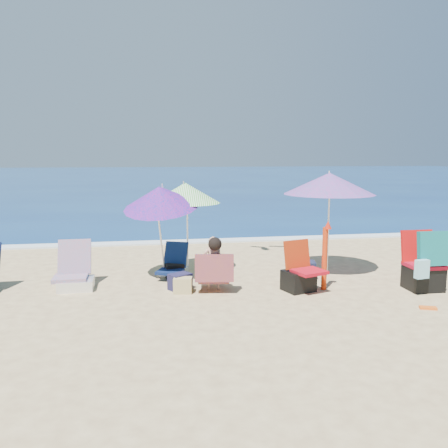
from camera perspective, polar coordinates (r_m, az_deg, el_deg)
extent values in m
plane|color=#D8BC84|center=(7.48, 3.59, -9.44)|extent=(120.00, 120.00, 0.00)
cube|color=navy|center=(52.00, -7.81, 5.89)|extent=(120.00, 80.00, 0.12)
cube|color=white|center=(12.35, -1.79, -2.13)|extent=(120.00, 0.50, 0.04)
cylinder|color=white|center=(9.11, 12.88, -0.41)|extent=(0.04, 0.04, 1.85)
cone|color=#EB1F96|center=(9.05, 13.00, 4.94)|extent=(1.93, 1.93, 0.42)
cylinder|color=white|center=(9.07, 12.99, 6.12)|extent=(0.03, 0.03, 0.11)
cylinder|color=white|center=(9.01, -4.58, -0.92)|extent=(0.04, 0.04, 1.66)
cone|color=green|center=(8.89, -4.85, 3.89)|extent=(1.59, 1.59, 0.39)
cylinder|color=silver|center=(8.85, -5.07, 5.00)|extent=(0.03, 0.03, 0.10)
cylinder|color=white|center=(8.58, -7.90, -1.65)|extent=(0.19, 0.40, 1.56)
cone|color=#A81886|center=(8.46, -7.97, 3.37)|extent=(1.83, 1.86, 0.72)
cylinder|color=white|center=(8.59, -7.70, 4.64)|extent=(0.04, 0.06, 0.11)
cylinder|color=red|center=(8.07, 12.43, -4.26)|extent=(0.12, 0.12, 1.09)
cone|color=red|center=(7.96, 12.84, -0.11)|extent=(0.17, 0.17, 0.14)
cube|color=#0B1A41|center=(8.62, -6.78, -5.93)|extent=(0.57, 0.54, 0.05)
cube|color=#0D214B|center=(8.94, -6.03, -3.79)|extent=(0.51, 0.41, 0.48)
cube|color=silver|center=(8.99, -6.26, -5.91)|extent=(0.59, 0.56, 0.14)
cube|color=#E15A4F|center=(8.42, -18.61, -6.38)|extent=(0.58, 0.51, 0.07)
cube|color=#CB4750|center=(8.62, -18.14, -3.91)|extent=(0.58, 0.34, 0.61)
cube|color=white|center=(8.42, -17.96, -7.14)|extent=(0.60, 0.53, 0.18)
cube|color=#B40C1A|center=(7.86, 10.59, -5.87)|extent=(0.61, 0.58, 0.05)
cube|color=#A0290B|center=(8.01, 9.08, -3.74)|extent=(0.51, 0.29, 0.50)
cube|color=black|center=(8.01, 9.26, -7.00)|extent=(0.59, 0.55, 0.35)
cube|color=#AC0C23|center=(8.62, 23.71, -4.74)|extent=(0.58, 0.52, 0.06)
cube|color=red|center=(8.77, 22.93, -2.55)|extent=(0.58, 0.17, 0.58)
cube|color=black|center=(8.68, 23.57, -6.20)|extent=(0.56, 0.50, 0.41)
cube|color=#0A8167|center=(8.37, 24.61, -2.79)|extent=(0.52, 0.19, 0.59)
cube|color=#8ED4E3|center=(8.19, 23.46, -5.18)|extent=(0.24, 0.14, 0.31)
imported|color=tan|center=(7.90, -1.38, -4.91)|extent=(0.37, 0.27, 0.94)
cube|color=#311071|center=(7.98, -1.31, -6.86)|extent=(0.58, 0.53, 0.06)
cube|color=#330E64|center=(7.70, -1.22, -5.50)|extent=(0.67, 0.32, 0.48)
sphere|color=black|center=(7.68, -1.14, -2.50)|extent=(0.23, 0.23, 0.23)
cube|color=#1C1A3A|center=(8.02, -5.51, -7.16)|extent=(0.44, 0.41, 0.28)
cube|color=black|center=(8.85, -6.22, -5.78)|extent=(0.39, 0.32, 0.25)
cube|color=tan|center=(7.83, -5.16, -7.62)|extent=(0.34, 0.27, 0.26)
cube|color=#181D35|center=(8.82, 9.87, -5.66)|extent=(0.49, 0.41, 0.33)
cube|color=orange|center=(7.70, 24.10, -9.53)|extent=(0.27, 0.19, 0.03)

